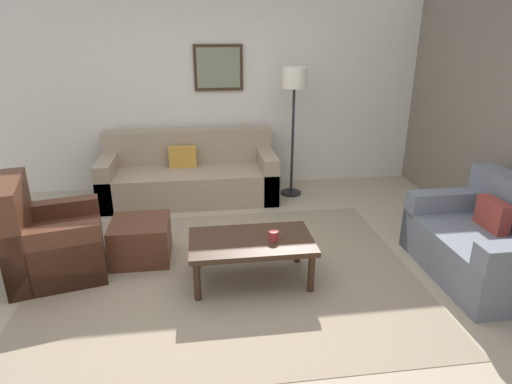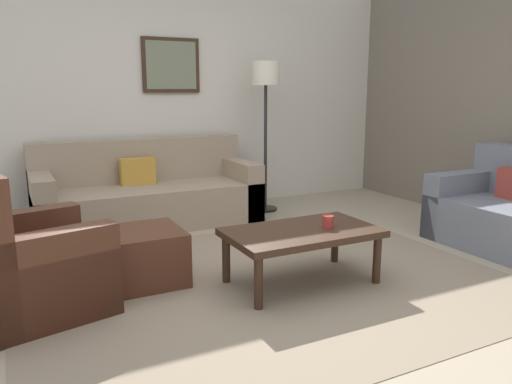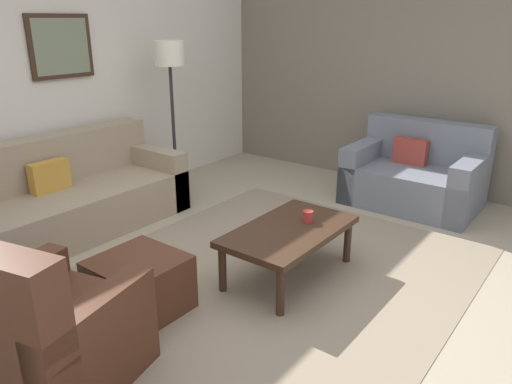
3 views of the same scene
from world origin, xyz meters
name	(u,v)px [view 3 (image 3 of 3)]	position (x,y,z in m)	size (l,w,h in m)	color
ground_plane	(260,282)	(0.00, 0.00, 0.00)	(8.00, 8.00, 0.00)	tan
rear_partition	(49,75)	(0.00, 2.60, 1.40)	(6.00, 0.12, 2.80)	silver
stone_feature_panel	(418,67)	(3.00, 0.00, 1.40)	(0.12, 5.20, 2.80)	slate
area_rug	(260,282)	(0.00, 0.00, 0.00)	(3.49, 2.75, 0.01)	gray
couch_main	(62,201)	(-0.34, 2.10, 0.30)	(2.27, 0.91, 0.88)	gray
couch_loveseat	(416,176)	(2.43, -0.31, 0.30)	(0.92, 1.34, 0.88)	slate
armchair_leather	(42,341)	(-1.61, 0.24, 0.31)	(0.96, 0.96, 0.95)	#4C2819
ottoman	(140,285)	(-0.81, 0.43, 0.20)	(0.56, 0.56, 0.40)	#4C2819
coffee_table	(289,234)	(0.23, -0.11, 0.36)	(1.10, 0.64, 0.41)	#382316
cup	(308,216)	(0.42, -0.16, 0.46)	(0.08, 0.08, 0.09)	#B2332D
lamp_standing	(170,70)	(1.05, 2.00, 1.41)	(0.32, 0.32, 1.71)	black
framed_artwork	(61,46)	(0.11, 2.51, 1.67)	(0.66, 0.04, 0.60)	#382316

